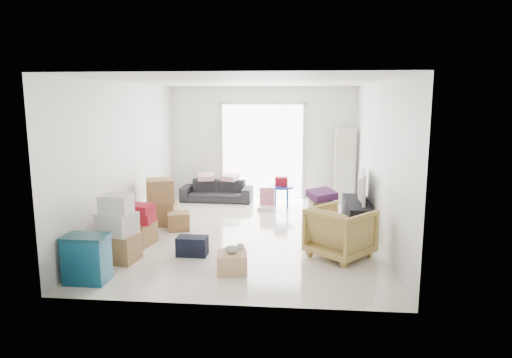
{
  "coord_description": "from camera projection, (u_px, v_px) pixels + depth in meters",
  "views": [
    {
      "loc": [
        0.86,
        -7.99,
        2.41
      ],
      "look_at": [
        0.1,
        0.2,
        0.95
      ],
      "focal_mm": 32.0,
      "sensor_mm": 36.0,
      "label": 1
    }
  ],
  "objects": [
    {
      "name": "room_shell",
      "position": [
        249.0,
        159.0,
        8.1
      ],
      "size": [
        4.98,
        6.48,
        3.18
      ],
      "color": "silver",
      "rests_on": "ground"
    },
    {
      "name": "sliding_door",
      "position": [
        262.0,
        147.0,
        11.04
      ],
      "size": [
        2.1,
        0.04,
        2.33
      ],
      "color": "white",
      "rests_on": "room_shell"
    },
    {
      "name": "ac_tower",
      "position": [
        345.0,
        165.0,
        10.61
      ],
      "size": [
        0.45,
        0.3,
        1.75
      ],
      "primitive_type": "cube",
      "color": "silver",
      "rests_on": "room_shell"
    },
    {
      "name": "tv_console",
      "position": [
        357.0,
        214.0,
        8.67
      ],
      "size": [
        0.44,
        1.48,
        0.49
      ],
      "primitive_type": "cube",
      "color": "black",
      "rests_on": "room_shell"
    },
    {
      "name": "television",
      "position": [
        358.0,
        198.0,
        8.62
      ],
      "size": [
        0.69,
        1.06,
        0.13
      ],
      "primitive_type": "imported",
      "rotation": [
        0.0,
        0.0,
        1.45
      ],
      "color": "black",
      "rests_on": "tv_console"
    },
    {
      "name": "sofa",
      "position": [
        217.0,
        187.0,
        10.82
      ],
      "size": [
        1.7,
        0.56,
        0.66
      ],
      "primitive_type": "imported",
      "rotation": [
        0.0,
        0.0,
        -0.04
      ],
      "color": "#222327",
      "rests_on": "room_shell"
    },
    {
      "name": "pillow_left",
      "position": [
        206.0,
        171.0,
        10.8
      ],
      "size": [
        0.47,
        0.41,
        0.13
      ],
      "primitive_type": "cube",
      "rotation": [
        0.0,
        0.0,
        0.22
      ],
      "color": "#E3A6B2",
      "rests_on": "sofa"
    },
    {
      "name": "pillow_right",
      "position": [
        230.0,
        172.0,
        10.75
      ],
      "size": [
        0.4,
        0.36,
        0.11
      ],
      "primitive_type": "cube",
      "rotation": [
        0.0,
        0.0,
        -0.41
      ],
      "color": "#E3A6B2",
      "rests_on": "sofa"
    },
    {
      "name": "armchair",
      "position": [
        341.0,
        230.0,
        6.97
      ],
      "size": [
        1.14,
        1.14,
        0.86
      ],
      "primitive_type": "imported",
      "rotation": [
        0.0,
        0.0,
        2.42
      ],
      "color": "tan",
      "rests_on": "room_shell"
    },
    {
      "name": "storage_bins",
      "position": [
        87.0,
        259.0,
        6.02
      ],
      "size": [
        0.57,
        0.4,
        0.64
      ],
      "rotation": [
        0.0,
        0.0,
        -0.01
      ],
      "color": "navy",
      "rests_on": "room_shell"
    },
    {
      "name": "box_stack_a",
      "position": [
        118.0,
        231.0,
        6.79
      ],
      "size": [
        0.62,
        0.55,
        1.02
      ],
      "rotation": [
        0.0,
        0.0,
        -0.16
      ],
      "color": "olive",
      "rests_on": "room_shell"
    },
    {
      "name": "box_stack_b",
      "position": [
        137.0,
        226.0,
        7.6
      ],
      "size": [
        0.6,
        0.6,
        0.68
      ],
      "rotation": [
        0.0,
        0.0,
        -0.12
      ],
      "color": "olive",
      "rests_on": "room_shell"
    },
    {
      "name": "box_stack_c",
      "position": [
        160.0,
        202.0,
        8.79
      ],
      "size": [
        0.65,
        0.65,
        0.89
      ],
      "rotation": [
        0.0,
        0.0,
        0.19
      ],
      "color": "olive",
      "rests_on": "room_shell"
    },
    {
      "name": "loose_box",
      "position": [
        179.0,
        221.0,
        8.46
      ],
      "size": [
        0.49,
        0.49,
        0.33
      ],
      "primitive_type": "cube",
      "rotation": [
        0.0,
        0.0,
        0.29
      ],
      "color": "olive",
      "rests_on": "room_shell"
    },
    {
      "name": "duffel_bag",
      "position": [
        192.0,
        246.0,
        7.08
      ],
      "size": [
        0.47,
        0.29,
        0.3
      ],
      "primitive_type": "cube",
      "rotation": [
        0.0,
        0.0,
        -0.02
      ],
      "color": "black",
      "rests_on": "room_shell"
    },
    {
      "name": "ottoman",
      "position": [
        321.0,
        210.0,
        9.06
      ],
      "size": [
        0.5,
        0.5,
        0.43
      ],
      "primitive_type": "cube",
      "rotation": [
        0.0,
        0.0,
        0.19
      ],
      "color": "olive",
      "rests_on": "room_shell"
    },
    {
      "name": "blanket",
      "position": [
        322.0,
        196.0,
        9.01
      ],
      "size": [
        0.64,
        0.64,
        0.14
      ],
      "primitive_type": "cube",
      "rotation": [
        0.0,
        0.0,
        0.46
      ],
      "color": "#4B1E4A",
      "rests_on": "ottoman"
    },
    {
      "name": "kids_table",
      "position": [
        281.0,
        186.0,
        10.21
      ],
      "size": [
        0.56,
        0.56,
        0.68
      ],
      "rotation": [
        0.0,
        0.0,
        0.26
      ],
      "color": "#113AB2",
      "rests_on": "room_shell"
    },
    {
      "name": "toy_walker",
      "position": [
        267.0,
        204.0,
        9.99
      ],
      "size": [
        0.4,
        0.37,
        0.48
      ],
      "rotation": [
        0.0,
        0.0,
        -0.17
      ],
      "color": "silver",
      "rests_on": "room_shell"
    },
    {
      "name": "wood_crate",
      "position": [
        232.0,
        262.0,
        6.4
      ],
      "size": [
        0.47,
        0.47,
        0.28
      ],
      "primitive_type": "cube",
      "rotation": [
        0.0,
        0.0,
        0.15
      ],
      "color": "tan",
      "rests_on": "room_shell"
    },
    {
      "name": "plush_bunny",
      "position": [
        234.0,
        249.0,
        6.37
      ],
      "size": [
        0.28,
        0.16,
        0.14
      ],
      "rotation": [
        0.0,
        0.0,
        0.03
      ],
      "color": "#B2ADA8",
      "rests_on": "wood_crate"
    }
  ]
}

